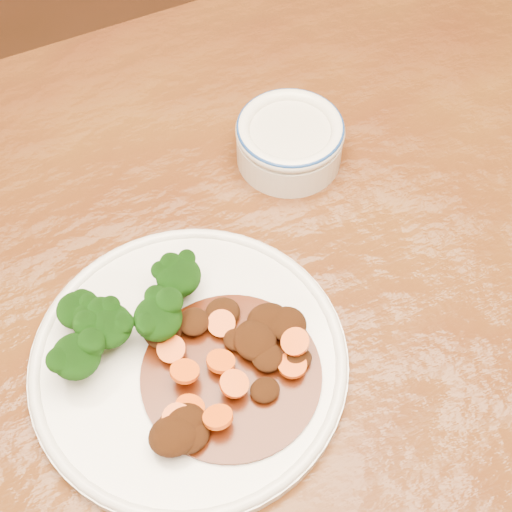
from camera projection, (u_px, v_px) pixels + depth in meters
name	position (u px, v px, depth m)	size (l,w,h in m)	color
ground	(275.00, 485.00, 1.35)	(4.00, 4.00, 0.00)	#432610
dining_table	(289.00, 315.00, 0.79)	(1.60, 1.08, 0.75)	#57300F
dinner_plate	(189.00, 360.00, 0.66)	(0.30, 0.30, 0.02)	silver
broccoli_florets	(124.00, 318.00, 0.65)	(0.15, 0.10, 0.05)	#6C984F
mince_stew	(226.00, 367.00, 0.64)	(0.17, 0.17, 0.03)	#481707
dip_bowl	(290.00, 140.00, 0.79)	(0.12, 0.12, 0.05)	silver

